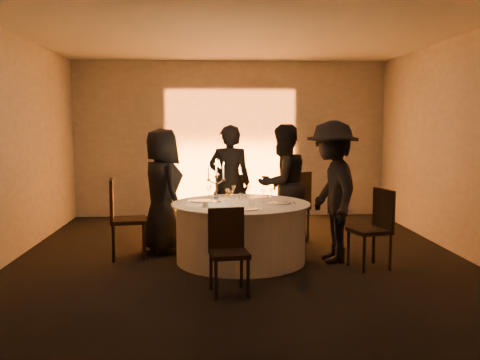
{
  "coord_description": "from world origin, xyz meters",
  "views": [
    {
      "loc": [
        -0.4,
        -6.87,
        1.79
      ],
      "look_at": [
        0.0,
        0.2,
        1.05
      ],
      "focal_mm": 40.0,
      "sensor_mm": 36.0,
      "label": 1
    }
  ],
  "objects": [
    {
      "name": "guest_right",
      "position": [
        1.18,
        -0.07,
        0.92
      ],
      "size": [
        0.75,
        1.22,
        1.84
      ],
      "primitive_type": "imported",
      "rotation": [
        0.0,
        0.0,
        -1.51
      ],
      "color": "black",
      "rests_on": "floor"
    },
    {
      "name": "tumbler_b",
      "position": [
        0.12,
        -0.24,
        0.82
      ],
      "size": [
        0.07,
        0.07,
        0.09
      ],
      "primitive_type": "cylinder",
      "color": "white",
      "rests_on": "banquet_table"
    },
    {
      "name": "chair_back_left",
      "position": [
        -0.08,
        1.52,
        0.57
      ],
      "size": [
        0.46,
        0.46,
        1.01
      ],
      "rotation": [
        0.0,
        0.0,
        3.09
      ],
      "color": "black",
      "rests_on": "floor"
    },
    {
      "name": "chair_right",
      "position": [
        1.66,
        -0.42,
        0.56
      ],
      "size": [
        0.53,
        0.53,
        0.99
      ],
      "rotation": [
        0.0,
        0.0,
        -1.3
      ],
      "color": "black",
      "rests_on": "floor"
    },
    {
      "name": "coffee_cup",
      "position": [
        -0.46,
        -0.28,
        0.8
      ],
      "size": [
        0.11,
        0.11,
        0.07
      ],
      "color": "white",
      "rests_on": "banquet_table"
    },
    {
      "name": "wine_glass_b",
      "position": [
        -0.08,
        0.36,
        0.91
      ],
      "size": [
        0.07,
        0.07,
        0.19
      ],
      "color": "white",
      "rests_on": "banquet_table"
    },
    {
      "name": "plate_right",
      "position": [
        0.52,
        -0.08,
        0.78
      ],
      "size": [
        0.36,
        0.26,
        0.01
      ],
      "color": "white",
      "rests_on": "banquet_table"
    },
    {
      "name": "plate_left",
      "position": [
        -0.5,
        0.16,
        0.78
      ],
      "size": [
        0.36,
        0.29,
        0.01
      ],
      "color": "white",
      "rests_on": "banquet_table"
    },
    {
      "name": "guest_left",
      "position": [
        -1.07,
        0.58,
        0.87
      ],
      "size": [
        0.89,
        1.01,
        1.73
      ],
      "primitive_type": "imported",
      "rotation": [
        0.0,
        0.0,
        2.07
      ],
      "color": "black",
      "rests_on": "floor"
    },
    {
      "name": "wine_glass_d",
      "position": [
        0.13,
        0.33,
        0.91
      ],
      "size": [
        0.07,
        0.07,
        0.19
      ],
      "color": "white",
      "rests_on": "banquet_table"
    },
    {
      "name": "wall_front",
      "position": [
        0.0,
        -3.5,
        1.5
      ],
      "size": [
        7.0,
        0.0,
        7.0
      ],
      "primitive_type": "plane",
      "rotation": [
        -1.57,
        0.0,
        0.0
      ],
      "color": "#A09B94",
      "rests_on": "floor"
    },
    {
      "name": "wine_glass_h",
      "position": [
        -0.38,
        0.42,
        0.91
      ],
      "size": [
        0.07,
        0.07,
        0.19
      ],
      "color": "white",
      "rests_on": "banquet_table"
    },
    {
      "name": "floor",
      "position": [
        0.0,
        0.0,
        0.0
      ],
      "size": [
        7.0,
        7.0,
        0.0
      ],
      "primitive_type": "plane",
      "color": "black",
      "rests_on": "ground"
    },
    {
      "name": "chair_back_right",
      "position": [
        0.89,
        1.2,
        0.6
      ],
      "size": [
        0.65,
        0.65,
        1.06
      ],
      "rotation": [
        0.0,
        0.0,
        -2.56
      ],
      "color": "black",
      "rests_on": "floor"
    },
    {
      "name": "tumbler_a",
      "position": [
        0.02,
        0.35,
        0.82
      ],
      "size": [
        0.07,
        0.07,
        0.09
      ],
      "primitive_type": "cylinder",
      "color": "white",
      "rests_on": "banquet_table"
    },
    {
      "name": "wine_glass_a",
      "position": [
        0.29,
        -0.0,
        0.91
      ],
      "size": [
        0.07,
        0.07,
        0.19
      ],
      "color": "white",
      "rests_on": "banquet_table"
    },
    {
      "name": "guest_back_left",
      "position": [
        -0.1,
        1.31,
        0.89
      ],
      "size": [
        0.68,
        0.47,
        1.78
      ],
      "primitive_type": "imported",
      "rotation": [
        0.0,
        0.0,
        3.07
      ],
      "color": "black",
      "rests_on": "floor"
    },
    {
      "name": "uplighter_fixture",
      "position": [
        0.0,
        3.2,
        0.05
      ],
      "size": [
        0.25,
        0.12,
        0.1
      ],
      "primitive_type": "cube",
      "color": "black",
      "rests_on": "floor"
    },
    {
      "name": "plate_front",
      "position": [
        0.04,
        -0.55,
        0.78
      ],
      "size": [
        0.36,
        0.25,
        0.01
      ],
      "color": "white",
      "rests_on": "banquet_table"
    },
    {
      "name": "wall_back",
      "position": [
        0.0,
        3.5,
        1.5
      ],
      "size": [
        7.0,
        0.0,
        7.0
      ],
      "primitive_type": "plane",
      "rotation": [
        1.57,
        0.0,
        0.0
      ],
      "color": "#A09B94",
      "rests_on": "floor"
    },
    {
      "name": "plate_back_right",
      "position": [
        0.27,
        0.52,
        0.78
      ],
      "size": [
        0.35,
        0.27,
        0.01
      ],
      "color": "white",
      "rests_on": "banquet_table"
    },
    {
      "name": "wine_glass_c",
      "position": [
        0.4,
        0.02,
        0.91
      ],
      "size": [
        0.07,
        0.07,
        0.19
      ],
      "color": "white",
      "rests_on": "banquet_table"
    },
    {
      "name": "ceiling",
      "position": [
        0.0,
        0.0,
        3.0
      ],
      "size": [
        7.0,
        7.0,
        0.0
      ],
      "primitive_type": "plane",
      "rotation": [
        3.14,
        0.0,
        0.0
      ],
      "color": "silver",
      "rests_on": "wall_back"
    },
    {
      "name": "banquet_table",
      "position": [
        0.0,
        0.0,
        0.38
      ],
      "size": [
        1.8,
        1.8,
        0.77
      ],
      "color": "black",
      "rests_on": "floor"
    },
    {
      "name": "chair_left",
      "position": [
        -1.58,
        0.22,
        0.61
      ],
      "size": [
        0.54,
        0.54,
        1.07
      ],
      "rotation": [
        0.0,
        0.0,
        1.73
      ],
      "color": "black",
      "rests_on": "floor"
    },
    {
      "name": "wine_glass_e",
      "position": [
        -0.42,
        0.27,
        0.91
      ],
      "size": [
        0.07,
        0.07,
        0.19
      ],
      "color": "white",
      "rests_on": "banquet_table"
    },
    {
      "name": "chair_front",
      "position": [
        -0.21,
        -1.28,
        0.5
      ],
      "size": [
        0.45,
        0.45,
        0.9
      ],
      "rotation": [
        0.0,
        0.0,
        0.15
      ],
      "color": "black",
      "rests_on": "floor"
    },
    {
      "name": "plate_back_left",
      "position": [
        -0.16,
        0.56,
        0.79
      ],
      "size": [
        0.35,
        0.28,
        0.08
      ],
      "color": "white",
      "rests_on": "banquet_table"
    },
    {
      "name": "guest_back_right",
      "position": [
        0.69,
        1.06,
        0.9
      ],
      "size": [
        1.1,
        1.04,
        1.79
      ],
      "primitive_type": "imported",
      "rotation": [
        0.0,
        0.0,
        -2.56
      ],
      "color": "black",
      "rests_on": "floor"
    },
    {
      "name": "wall_right",
      "position": [
        3.0,
        0.0,
        1.5
      ],
      "size": [
        0.0,
        7.0,
        7.0
      ],
      "primitive_type": "plane",
      "rotation": [
        1.57,
        0.0,
        -1.57
      ],
      "color": "#A09B94",
      "rests_on": "floor"
    },
    {
      "name": "wall_left",
      "position": [
        -3.0,
        0.0,
        1.5
      ],
      "size": [
        0.0,
        7.0,
        7.0
      ],
      "primitive_type": "plane",
      "rotation": [
        1.57,
        0.0,
        1.57
      ],
      "color": "#A09B94",
      "rests_on": "floor"
    },
    {
      "name": "wine_glass_g",
      "position": [
        -0.14,
        -0.23,
        0.91
      ],
      "size": [
        0.07,
        0.07,
        0.19
      ],
      "color": "white",
      "rests_on": "banquet_table"
    },
    {
      "name": "candelabra",
      "position": [
        -0.32,
        0.04,
        0.97
      ],
      "size": [
        0.24,
        0.12,
        0.58
      ],
      "color": "silver",
      "rests_on": "banquet_table"
    },
    {
      "name": "wine_glass_f",
      "position": [
        -0.18,
        -0.02,
        0.91
      ],
      "size": [
        0.07,
        0.07,
        0.19
      ],
      "color": "white",
      "rests_on": "banquet_table"
    }
  ]
}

